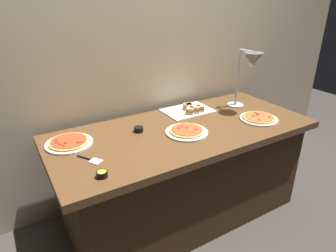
# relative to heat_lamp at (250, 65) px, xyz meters

# --- Properties ---
(ground_plane) EXTENTS (8.00, 8.00, 0.00)m
(ground_plane) POSITION_rel_heat_lamp_xyz_m (-0.64, -0.05, -1.13)
(ground_plane) COLOR #38332D
(back_wall) EXTENTS (4.40, 0.04, 2.40)m
(back_wall) POSITION_rel_heat_lamp_xyz_m (-0.64, 0.45, 0.07)
(back_wall) COLOR #C6B593
(back_wall) RESTS_ON ground_plane
(buffet_table) EXTENTS (1.90, 0.84, 0.76)m
(buffet_table) POSITION_rel_heat_lamp_xyz_m (-0.64, -0.05, -0.75)
(buffet_table) COLOR brown
(buffet_table) RESTS_ON ground_plane
(heat_lamp) EXTENTS (0.15, 0.29, 0.48)m
(heat_lamp) POSITION_rel_heat_lamp_xyz_m (0.00, 0.00, 0.00)
(heat_lamp) COLOR #B7BABF
(heat_lamp) RESTS_ON buffet_table
(pizza_plate_front) EXTENTS (0.29, 0.29, 0.03)m
(pizza_plate_front) POSITION_rel_heat_lamp_xyz_m (-0.66, -0.12, -0.36)
(pizza_plate_front) COLOR white
(pizza_plate_front) RESTS_ON buffet_table
(pizza_plate_center) EXTENTS (0.30, 0.30, 0.03)m
(pizza_plate_center) POSITION_rel_heat_lamp_xyz_m (-1.41, 0.13, -0.36)
(pizza_plate_center) COLOR white
(pizza_plate_center) RESTS_ON buffet_table
(pizza_plate_raised_stand) EXTENTS (0.29, 0.29, 0.03)m
(pizza_plate_raised_stand) POSITION_rel_heat_lamp_xyz_m (-0.06, -0.21, -0.36)
(pizza_plate_raised_stand) COLOR white
(pizza_plate_raised_stand) RESTS_ON buffet_table
(sandwich_platter) EXTENTS (0.39, 0.28, 0.06)m
(sandwich_platter) POSITION_rel_heat_lamp_xyz_m (-0.42, 0.20, -0.35)
(sandwich_platter) COLOR white
(sandwich_platter) RESTS_ON buffet_table
(sauce_cup_near) EXTENTS (0.07, 0.07, 0.03)m
(sauce_cup_near) POSITION_rel_heat_lamp_xyz_m (-0.94, 0.07, -0.35)
(sauce_cup_near) COLOR black
(sauce_cup_near) RESTS_ON buffet_table
(sauce_cup_far) EXTENTS (0.06, 0.06, 0.03)m
(sauce_cup_far) POSITION_rel_heat_lamp_xyz_m (-1.35, -0.33, -0.35)
(sauce_cup_far) COLOR black
(sauce_cup_far) RESTS_ON buffet_table
(serving_spatula) EXTENTS (0.12, 0.16, 0.01)m
(serving_spatula) POSITION_rel_heat_lamp_xyz_m (-1.35, -0.13, -0.37)
(serving_spatula) COLOR #B7BABF
(serving_spatula) RESTS_ON buffet_table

